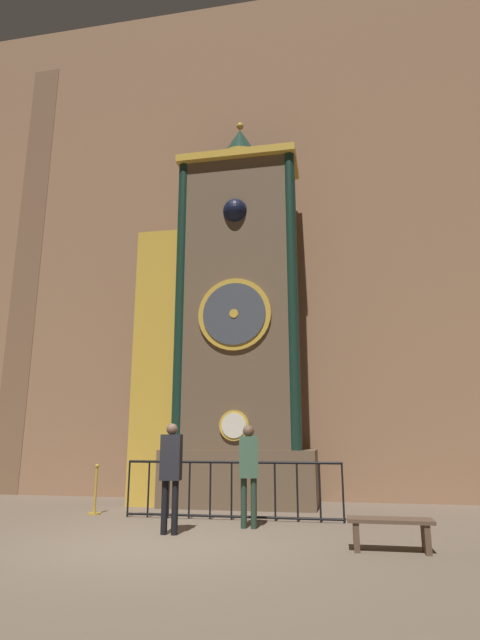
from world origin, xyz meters
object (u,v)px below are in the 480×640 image
stanchion_post (95,498)px  visitor_near (171,467)px  clock_tower (226,328)px  visitor_far (249,465)px  visitor_bench (390,528)px

stanchion_post → visitor_near: bearing=-39.6°
clock_tower → visitor_near: (-0.11, -3.70, -3.21)m
visitor_near → stanchion_post: (-2.26, 1.87, -0.75)m
visitor_far → stanchion_post: bearing=153.1°
clock_tower → visitor_near: 4.90m
visitor_near → stanchion_post: visitor_near is taller
visitor_near → visitor_far: bearing=30.4°
clock_tower → visitor_far: size_ratio=5.71×
clock_tower → visitor_bench: (3.35, -4.34, -3.98)m
visitor_bench → visitor_far: bearing=147.1°
clock_tower → visitor_near: bearing=-91.8°
clock_tower → visitor_bench: 6.77m
visitor_near → visitor_bench: 3.60m
stanchion_post → visitor_bench: stanchion_post is taller
visitor_near → visitor_bench: (3.46, -0.64, -0.76)m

